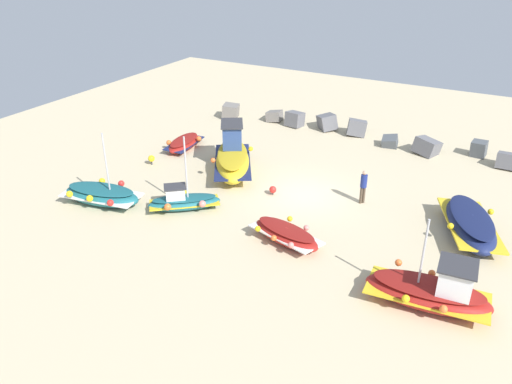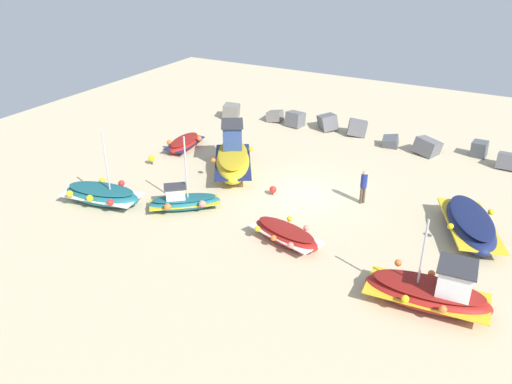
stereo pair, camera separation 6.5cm
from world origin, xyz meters
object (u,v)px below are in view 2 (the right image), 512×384
(fishing_boat_4, at_px, (102,194))
(person_walking, at_px, (364,185))
(fishing_boat_2, at_px, (470,224))
(fishing_boat_6, at_px, (185,143))
(fishing_boat_0, at_px, (233,158))
(fishing_boat_3, at_px, (286,234))
(fishing_boat_1, at_px, (431,291))
(fishing_boat_5, at_px, (183,201))
(mooring_buoy_0, at_px, (152,159))
(mooring_buoy_1, at_px, (273,190))

(fishing_boat_4, relative_size, person_walking, 2.44)
(person_walking, bearing_deg, fishing_boat_2, -151.84)
(fishing_boat_2, xyz_separation_m, fishing_boat_6, (-17.10, 2.39, -0.23))
(fishing_boat_0, distance_m, fishing_boat_3, 7.82)
(fishing_boat_2, relative_size, fishing_boat_4, 1.20)
(fishing_boat_1, relative_size, fishing_boat_4, 1.07)
(fishing_boat_4, bearing_deg, fishing_boat_5, -169.27)
(fishing_boat_3, distance_m, mooring_buoy_0, 11.07)
(fishing_boat_3, xyz_separation_m, fishing_boat_4, (-9.51, -1.14, 0.09))
(fishing_boat_3, distance_m, mooring_buoy_1, 4.51)
(fishing_boat_4, xyz_separation_m, person_walking, (11.25, 6.20, 0.53))
(fishing_boat_3, bearing_deg, person_walking, -92.94)
(mooring_buoy_1, bearing_deg, fishing_boat_5, -132.06)
(fishing_boat_0, xyz_separation_m, mooring_buoy_1, (3.27, -1.48, -0.56))
(fishing_boat_0, xyz_separation_m, fishing_boat_4, (-3.70, -6.35, -0.37))
(mooring_buoy_1, bearing_deg, fishing_boat_1, -29.60)
(fishing_boat_1, height_order, person_walking, fishing_boat_1)
(fishing_boat_5, bearing_deg, mooring_buoy_1, -171.32)
(fishing_boat_6, bearing_deg, fishing_boat_5, 28.85)
(mooring_buoy_0, distance_m, mooring_buoy_1, 7.87)
(fishing_boat_4, bearing_deg, mooring_buoy_0, -89.43)
(fishing_boat_0, distance_m, mooring_buoy_0, 4.84)
(mooring_buoy_0, bearing_deg, fishing_boat_3, -19.93)
(fishing_boat_4, height_order, fishing_boat_5, fishing_boat_4)
(fishing_boat_3, xyz_separation_m, mooring_buoy_1, (-2.53, 3.73, -0.10))
(fishing_boat_1, height_order, mooring_buoy_0, fishing_boat_1)
(person_walking, bearing_deg, fishing_boat_1, 161.65)
(fishing_boat_0, relative_size, mooring_buoy_0, 9.30)
(fishing_boat_2, distance_m, mooring_buoy_1, 9.41)
(fishing_boat_4, bearing_deg, fishing_boat_0, -129.93)
(fishing_boat_0, bearing_deg, fishing_boat_6, 39.52)
(fishing_boat_0, height_order, mooring_buoy_0, fishing_boat_0)
(fishing_boat_4, xyz_separation_m, mooring_buoy_0, (-0.89, 4.92, -0.09))
(fishing_boat_1, bearing_deg, fishing_boat_2, 80.64)
(person_walking, bearing_deg, fishing_boat_0, 34.63)
(fishing_boat_3, relative_size, mooring_buoy_1, 7.76)
(fishing_boat_2, xyz_separation_m, person_walking, (-5.10, 0.68, 0.44))
(fishing_boat_2, distance_m, fishing_boat_4, 17.26)
(fishing_boat_6, relative_size, mooring_buoy_1, 6.96)
(mooring_buoy_0, bearing_deg, fishing_boat_5, -36.01)
(fishing_boat_2, xyz_separation_m, fishing_boat_3, (-6.84, -4.38, -0.18))
(fishing_boat_2, xyz_separation_m, mooring_buoy_0, (-17.25, -0.60, -0.18))
(fishing_boat_5, height_order, mooring_buoy_1, fishing_boat_5)
(mooring_buoy_1, bearing_deg, fishing_boat_6, 158.58)
(fishing_boat_2, bearing_deg, fishing_boat_4, -93.14)
(fishing_boat_5, xyz_separation_m, mooring_buoy_0, (-4.77, 3.47, -0.05))
(fishing_boat_1, bearing_deg, fishing_boat_6, 149.64)
(fishing_boat_0, height_order, fishing_boat_5, fishing_boat_5)
(fishing_boat_1, relative_size, fishing_boat_6, 1.39)
(fishing_boat_1, distance_m, fishing_boat_3, 6.49)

